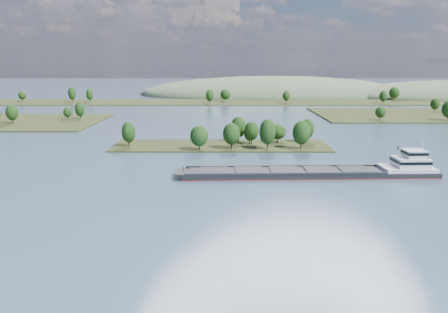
{
  "coord_description": "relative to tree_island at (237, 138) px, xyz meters",
  "views": [
    {
      "loc": [
        2.21,
        -20.48,
        38.99
      ],
      "look_at": [
        1.64,
        130.0,
        6.0
      ],
      "focal_mm": 35.0,
      "sensor_mm": 36.0,
      "label": 1
    }
  ],
  "objects": [
    {
      "name": "cargo_barge",
      "position": [
        29.39,
        -52.05,
        -2.69
      ],
      "size": [
        90.89,
        14.6,
        12.24
      ],
      "color": "black",
      "rests_on": "ground"
    },
    {
      "name": "hill_west",
      "position": [
        52.57,
        321.53,
        -4.23
      ],
      "size": [
        320.0,
        160.0,
        44.0
      ],
      "primitive_type": "ellipsoid",
      "color": "#4B5D40",
      "rests_on": "ground"
    },
    {
      "name": "tree_island",
      "position": [
        0.0,
        0.0,
        0.0
      ],
      "size": [
        100.0,
        31.45,
        14.81
      ],
      "color": "#272E14",
      "rests_on": "ground"
    },
    {
      "name": "back_shoreline",
      "position": [
        0.55,
        221.38,
        -3.5
      ],
      "size": [
        900.0,
        60.0,
        15.65
      ],
      "color": "#272E14",
      "rests_on": "ground"
    },
    {
      "name": "ground",
      "position": [
        -7.43,
        -58.47,
        -4.23
      ],
      "size": [
        1800.0,
        1800.0,
        0.0
      ],
      "primitive_type": "plane",
      "color": "#3C5467",
      "rests_on": "ground"
    }
  ]
}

